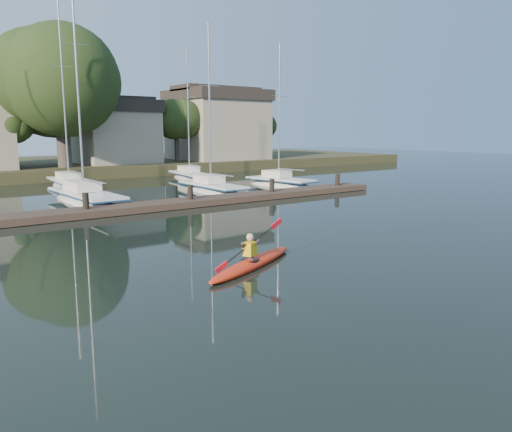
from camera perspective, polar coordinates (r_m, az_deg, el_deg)
ground at (r=16.21m, az=7.64°, el=-5.78°), size 160.00×160.00×0.00m
kayak at (r=16.01m, az=-0.44°, el=-5.19°), size 4.74×2.61×1.57m
dock at (r=27.73m, az=-12.92°, el=1.03°), size 34.00×2.00×1.80m
sailboat_2 at (r=31.78m, az=-18.83°, el=1.12°), size 2.53×9.63×15.84m
sailboat_3 at (r=35.16m, az=-5.00°, el=2.42°), size 2.15×7.86×12.64m
sailboat_4 at (r=38.90m, az=2.81°, el=3.15°), size 3.05×7.25×11.95m
sailboat_6 at (r=40.18m, az=-20.44°, el=2.78°), size 2.67×9.68×15.20m
sailboat_7 at (r=44.58m, az=-7.49°, el=3.95°), size 3.15×7.92×12.43m
shore at (r=52.95m, az=-23.09°, el=7.88°), size 90.00×25.25×12.75m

